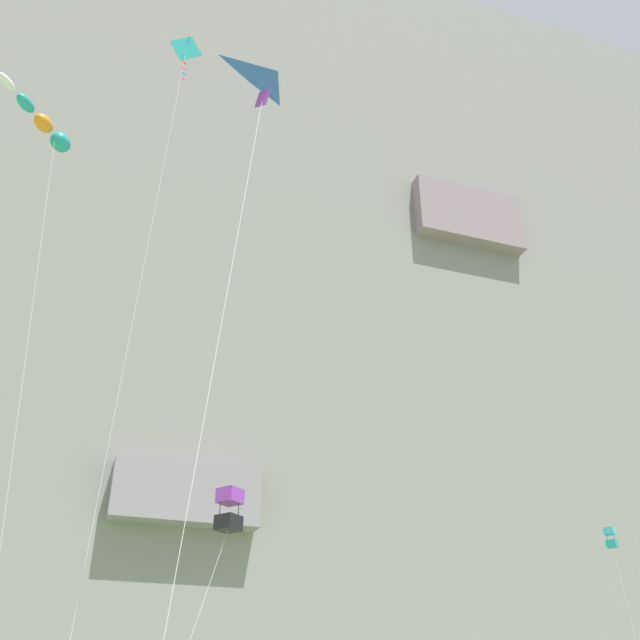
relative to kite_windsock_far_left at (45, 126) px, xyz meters
name	(u,v)px	position (x,y,z in m)	size (l,w,h in m)	color
cliff_face	(187,283)	(11.44, 33.90, 13.87)	(180.00, 25.65, 82.24)	gray
kite_windsock_far_left	(45,126)	(0.00, 0.00, 0.00)	(4.85, 5.65, 27.70)	teal
kite_box_far_right	(229,511)	(8.44, -6.99, -19.21)	(2.81, 2.11, 8.67)	purple
kite_delta_high_right	(275,92)	(7.56, -13.97, -9.20)	(3.53, 3.73, 18.51)	blue
kite_box_upper_left	(611,539)	(36.06, 9.47, -14.43)	(1.13, 2.35, 13.46)	#38B2D1
kite_diamond_front_field	(180,80)	(5.47, -6.06, -1.29)	(2.04, 1.78, 28.77)	teal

